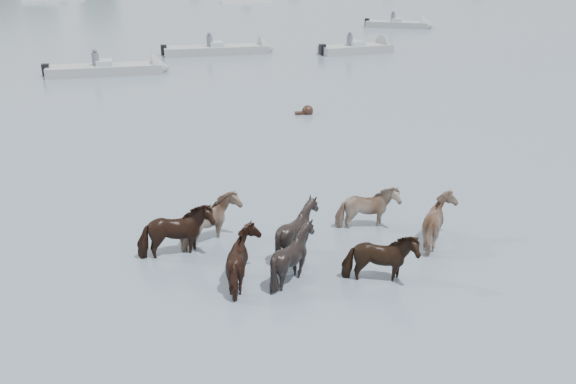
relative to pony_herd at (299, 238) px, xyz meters
name	(u,v)px	position (x,y,z in m)	size (l,w,h in m)	color
ground	(298,273)	(-0.22, -0.64, -0.44)	(400.00, 400.00, 0.00)	#4B5B6C
pony_herd	(299,238)	(0.00, 0.00, 0.00)	(7.03, 4.03, 1.33)	black
swimming_pony	(306,111)	(4.20, 11.55, -0.34)	(0.72, 0.44, 0.44)	black
motorboat_b	(121,69)	(-2.06, 22.40, -0.22)	(6.35, 1.98, 1.92)	gray
motorboat_c	(230,50)	(4.72, 27.16, -0.22)	(6.94, 2.10, 1.92)	gray
motorboat_d	(366,49)	(12.80, 25.06, -0.22)	(5.14, 1.94, 1.92)	gray
motorboat_e	(407,25)	(21.13, 35.72, -0.22)	(5.32, 4.31, 1.92)	gray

